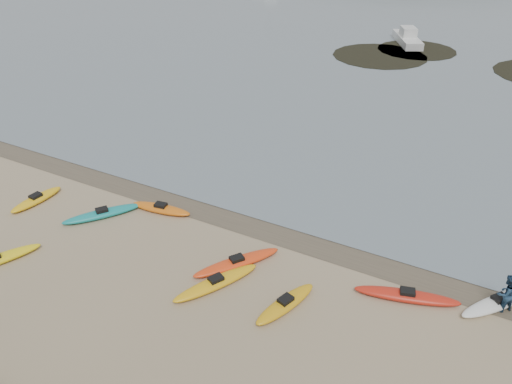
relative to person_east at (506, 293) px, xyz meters
The scene contains 5 objects.
ground 10.92m from the person_east, behind, with size 600.00×600.00×0.00m, color tan.
wet_sand 10.89m from the person_east, behind, with size 60.00×60.00×0.00m, color brown.
kayaks 11.55m from the person_east, 166.41° to the right, with size 22.91×10.80×0.34m.
person_east is the anchor object (origin of this frame).
kelp_mats 33.16m from the person_east, 103.35° to the left, with size 23.15×11.96×0.04m.
Camera 1 is at (9.32, -17.28, 13.28)m, focal length 35.00 mm.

